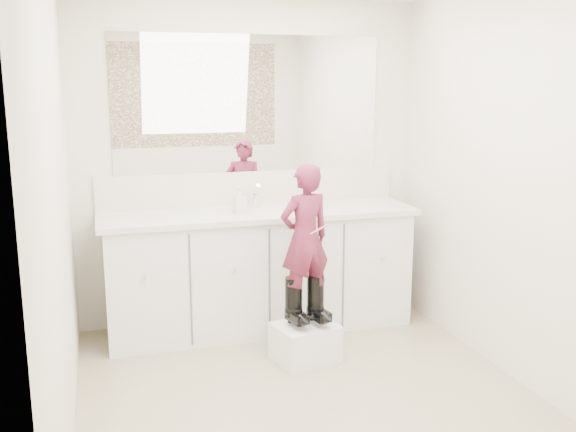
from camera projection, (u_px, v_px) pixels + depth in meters
name	position (u px, v px, depth m)	size (l,w,h in m)	color
floor	(313.00, 403.00, 3.66)	(3.00, 3.00, 0.00)	#8D7A5C
wall_back	(250.00, 163.00, 4.83)	(2.60, 2.60, 0.00)	beige
wall_front	(469.00, 276.00, 2.01)	(2.60, 2.60, 0.00)	beige
wall_left	(56.00, 210.00, 3.06)	(3.00, 3.00, 0.00)	beige
wall_right	(523.00, 186.00, 3.78)	(3.00, 3.00, 0.00)	beige
vanity_cabinet	(260.00, 272.00, 4.73)	(2.20, 0.55, 0.85)	silver
countertop	(260.00, 214.00, 4.62)	(2.28, 0.58, 0.04)	beige
backsplash	(251.00, 188.00, 4.85)	(2.28, 0.03, 0.25)	beige
mirror	(250.00, 104.00, 4.72)	(2.00, 0.02, 1.00)	white
dot_panel	(475.00, 132.00, 1.93)	(2.00, 0.01, 1.20)	#472819
faucet	(254.00, 200.00, 4.76)	(0.08, 0.08, 0.10)	silver
cup	(315.00, 202.00, 4.68)	(0.11, 0.11, 0.10)	beige
soap_bottle	(240.00, 200.00, 4.54)	(0.08, 0.08, 0.18)	beige
step_stool	(305.00, 342.00, 4.21)	(0.39, 0.32, 0.25)	white
boot_left	(294.00, 301.00, 4.15)	(0.12, 0.21, 0.32)	black
boot_right	(315.00, 299.00, 4.19)	(0.12, 0.21, 0.32)	black
toddler	(305.00, 238.00, 4.09)	(0.35, 0.23, 0.96)	#A23153
toothbrush	(319.00, 229.00, 4.02)	(0.01, 0.01, 0.14)	#E65984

